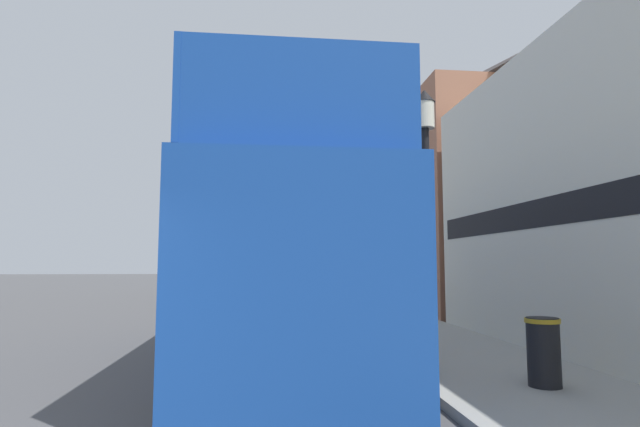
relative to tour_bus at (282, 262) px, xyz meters
The scene contains 8 objects.
ground_plane 14.64m from the tour_bus, 100.79° to the left, with size 144.00×144.00×0.00m, color #4C4C4F.
sidewalk 11.91m from the tour_bus, 73.11° to the left, with size 3.02×108.00×0.14m.
brick_terrace_rear 18.80m from the tour_bus, 64.58° to the left, with size 6.00×23.21×10.58m.
tour_bus is the anchor object (origin of this frame).
parked_car_ahead_of_bus 8.88m from the tour_bus, 84.67° to the left, with size 1.92×4.56×1.40m.
lamp_post_nearest 3.18m from the tour_bus, 33.18° to the right, with size 0.35×0.35×4.64m.
lamp_post_second 6.41m from the tour_bus, 66.09° to the left, with size 0.35×0.35×4.40m.
litter_bin 4.70m from the tour_bus, 38.70° to the right, with size 0.48×0.48×0.94m.
Camera 1 is at (2.40, -2.79, 1.82)m, focal length 28.00 mm.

